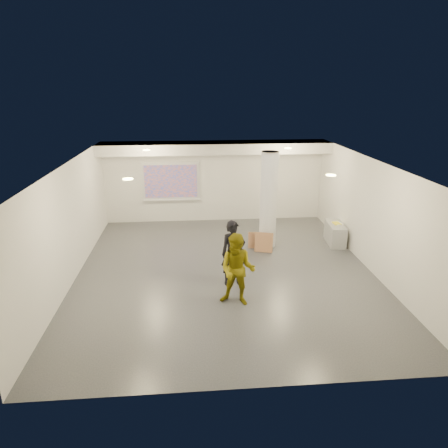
{
  "coord_description": "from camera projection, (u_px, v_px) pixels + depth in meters",
  "views": [
    {
      "loc": [
        -0.88,
        -9.9,
        4.84
      ],
      "look_at": [
        0.0,
        0.4,
        1.25
      ],
      "focal_mm": 32.0,
      "sensor_mm": 36.0,
      "label": 1
    }
  ],
  "objects": [
    {
      "name": "downlight_se",
      "position": [
        331.0,
        175.0,
        8.77
      ],
      "size": [
        0.22,
        0.22,
        0.02
      ],
      "primitive_type": "cylinder",
      "color": "#E8E07C",
      "rests_on": "ceiling"
    },
    {
      "name": "papers_stack",
      "position": [
        337.0,
        223.0,
        12.79
      ],
      "size": [
        0.35,
        0.4,
        0.02
      ],
      "primitive_type": "cube",
      "rotation": [
        0.0,
        0.0,
        0.3
      ],
      "color": "white",
      "rests_on": "credenza"
    },
    {
      "name": "downlight_ne",
      "position": [
        288.0,
        148.0,
        12.53
      ],
      "size": [
        0.22,
        0.22,
        0.02
      ],
      "primitive_type": "cylinder",
      "color": "#E8E07C",
      "rests_on": "ceiling"
    },
    {
      "name": "cardboard_back",
      "position": [
        256.0,
        240.0,
        12.51
      ],
      "size": [
        0.49,
        0.2,
        0.52
      ],
      "primitive_type": "cube",
      "rotation": [
        -0.18,
        0.0,
        -0.13
      ],
      "color": "#996846",
      "rests_on": "floor"
    },
    {
      "name": "wall_right",
      "position": [
        372.0,
        216.0,
        10.81
      ],
      "size": [
        0.01,
        9.0,
        3.0
      ],
      "primitive_type": "cube",
      "color": "silver",
      "rests_on": "floor"
    },
    {
      "name": "credenza",
      "position": [
        335.0,
        234.0,
        12.85
      ],
      "size": [
        0.58,
        1.17,
        0.66
      ],
      "primitive_type": "cube",
      "rotation": [
        0.0,
        0.0,
        -0.1
      ],
      "color": "#919497",
      "rests_on": "floor"
    },
    {
      "name": "downlight_sw",
      "position": [
        128.0,
        179.0,
        8.41
      ],
      "size": [
        0.22,
        0.22,
        0.02
      ],
      "primitive_type": "cylinder",
      "color": "#E8E07C",
      "rests_on": "ceiling"
    },
    {
      "name": "wall_front",
      "position": [
        251.0,
        311.0,
        6.25
      ],
      "size": [
        8.0,
        0.01,
        3.0
      ],
      "primitive_type": "cube",
      "color": "silver",
      "rests_on": "floor"
    },
    {
      "name": "downlight_nw",
      "position": [
        146.0,
        150.0,
        12.17
      ],
      "size": [
        0.22,
        0.22,
        0.02
      ],
      "primitive_type": "cylinder",
      "color": "#E8E07C",
      "rests_on": "ceiling"
    },
    {
      "name": "wall_left",
      "position": [
        69.0,
        224.0,
        10.16
      ],
      "size": [
        0.01,
        9.0,
        3.0
      ],
      "primitive_type": "cube",
      "color": "silver",
      "rests_on": "floor"
    },
    {
      "name": "projection_screen",
      "position": [
        171.0,
        182.0,
        14.54
      ],
      "size": [
        2.1,
        0.13,
        1.42
      ],
      "color": "silver",
      "rests_on": "wall_back"
    },
    {
      "name": "column",
      "position": [
        269.0,
        200.0,
        12.3
      ],
      "size": [
        0.52,
        0.52,
        3.0
      ],
      "primitive_type": "cylinder",
      "color": "white",
      "rests_on": "floor"
    },
    {
      "name": "postit_pad",
      "position": [
        337.0,
        223.0,
        12.77
      ],
      "size": [
        0.24,
        0.31,
        0.03
      ],
      "primitive_type": "cube",
      "rotation": [
        0.0,
        0.0,
        0.1
      ],
      "color": "yellow",
      "rests_on": "credenza"
    },
    {
      "name": "man",
      "position": [
        238.0,
        270.0,
        9.1
      ],
      "size": [
        1.01,
        0.9,
        1.73
      ],
      "primitive_type": "imported",
      "rotation": [
        0.0,
        0.0,
        -0.34
      ],
      "color": "olive",
      "rests_on": "floor"
    },
    {
      "name": "soffit_band",
      "position": [
        215.0,
        148.0,
        13.77
      ],
      "size": [
        8.0,
        1.1,
        0.36
      ],
      "primitive_type": "cube",
      "color": "silver",
      "rests_on": "ceiling"
    },
    {
      "name": "wall_back",
      "position": [
        215.0,
        181.0,
        14.72
      ],
      "size": [
        8.0,
        0.01,
        3.0
      ],
      "primitive_type": "cube",
      "color": "silver",
      "rests_on": "floor"
    },
    {
      "name": "floor",
      "position": [
        225.0,
        272.0,
        10.98
      ],
      "size": [
        8.0,
        9.0,
        0.01
      ],
      "primitive_type": "cube",
      "color": "#35363B",
      "rests_on": "ground"
    },
    {
      "name": "ceiling",
      "position": [
        225.0,
        163.0,
        9.99
      ],
      "size": [
        8.0,
        9.0,
        0.01
      ],
      "primitive_type": "cube",
      "color": "silver",
      "rests_on": "floor"
    },
    {
      "name": "cardboard_front",
      "position": [
        264.0,
        242.0,
        12.2
      ],
      "size": [
        0.58,
        0.33,
        0.61
      ],
      "primitive_type": "cube",
      "rotation": [
        -0.21,
        0.0,
        -0.3
      ],
      "color": "#996846",
      "rests_on": "floor"
    },
    {
      "name": "woman",
      "position": [
        233.0,
        253.0,
        10.04
      ],
      "size": [
        0.67,
        0.48,
        1.7
      ],
      "primitive_type": "imported",
      "rotation": [
        0.0,
        0.0,
        0.13
      ],
      "color": "black",
      "rests_on": "floor"
    }
  ]
}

